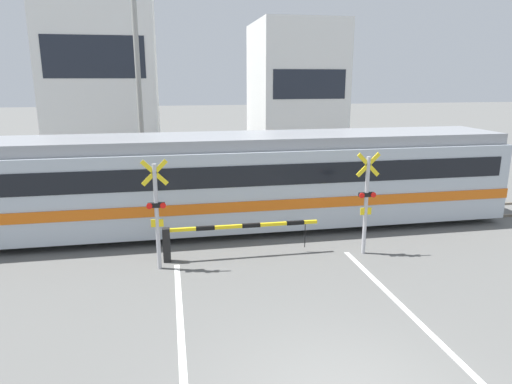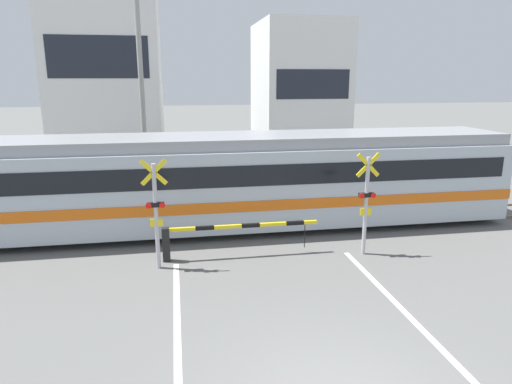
{
  "view_description": "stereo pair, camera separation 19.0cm",
  "coord_description": "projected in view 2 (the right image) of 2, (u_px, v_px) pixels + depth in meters",
  "views": [
    {
      "loc": [
        -2.47,
        -5.55,
        4.89
      ],
      "look_at": [
        0.0,
        7.33,
        1.6
      ],
      "focal_mm": 32.0,
      "sensor_mm": 36.0,
      "label": 1
    },
    {
      "loc": [
        -2.28,
        -5.58,
        4.89
      ],
      "look_at": [
        0.0,
        7.33,
        1.6
      ],
      "focal_mm": 32.0,
      "sensor_mm": 36.0,
      "label": 2
    }
  ],
  "objects": [
    {
      "name": "pedestrian",
      "position": [
        213.0,
        169.0,
        20.18
      ],
      "size": [
        0.38,
        0.22,
        1.67
      ],
      "color": "brown",
      "rests_on": "ground_plane"
    },
    {
      "name": "building_left_of_street",
      "position": [
        107.0,
        69.0,
        26.8
      ],
      "size": [
        6.12,
        6.4,
        10.81
      ],
      "color": "white",
      "rests_on": "ground_plane"
    },
    {
      "name": "crossing_signal_left",
      "position": [
        156.0,
        210.0,
        11.68
      ],
      "size": [
        0.68,
        0.15,
        2.92
      ],
      "color": "#B2B2B7",
      "rests_on": "ground_plane"
    },
    {
      "name": "building_right_of_street",
      "position": [
        298.0,
        90.0,
        29.07
      ],
      "size": [
        5.1,
        6.4,
        8.25
      ],
      "color": "white",
      "rests_on": "ground_plane"
    },
    {
      "name": "crossing_barrier_far",
      "position": [
        269.0,
        183.0,
        18.6
      ],
      "size": [
        4.35,
        0.2,
        0.95
      ],
      "color": "black",
      "rests_on": "ground_plane"
    },
    {
      "name": "utility_pole_streetside",
      "position": [
        141.0,
        87.0,
        19.23
      ],
      "size": [
        0.22,
        0.22,
        8.99
      ],
      "color": "gray",
      "rests_on": "ground_plane"
    },
    {
      "name": "commuter_train",
      "position": [
        217.0,
        179.0,
        14.91
      ],
      "size": [
        19.41,
        2.96,
        3.1
      ],
      "color": "#ADB7C1",
      "rests_on": "ground_plane"
    },
    {
      "name": "road_stripe_left",
      "position": [
        178.0,
        384.0,
        7.48
      ],
      "size": [
        0.14,
        10.06,
        0.01
      ],
      "color": "white",
      "rests_on": "ground_plane"
    },
    {
      "name": "rail_track_far",
      "position": [
        244.0,
        219.0,
        16.16
      ],
      "size": [
        50.0,
        0.1,
        0.08
      ],
      "color": "#6B6051",
      "rests_on": "ground_plane"
    },
    {
      "name": "crossing_signal_right",
      "position": [
        366.0,
        200.0,
        12.65
      ],
      "size": [
        0.68,
        0.15,
        2.92
      ],
      "color": "#B2B2B7",
      "rests_on": "ground_plane"
    },
    {
      "name": "rail_track_near",
      "position": [
        251.0,
        232.0,
        14.79
      ],
      "size": [
        50.0,
        0.1,
        0.08
      ],
      "color": "#6B6051",
      "rests_on": "ground_plane"
    },
    {
      "name": "crossing_barrier_near",
      "position": [
        212.0,
        234.0,
        12.57
      ],
      "size": [
        4.35,
        0.2,
        0.95
      ],
      "color": "black",
      "rests_on": "ground_plane"
    },
    {
      "name": "road_stripe_right",
      "position": [
        446.0,
        354.0,
        8.3
      ],
      "size": [
        0.14,
        10.06,
        0.01
      ],
      "color": "white",
      "rests_on": "ground_plane"
    }
  ]
}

